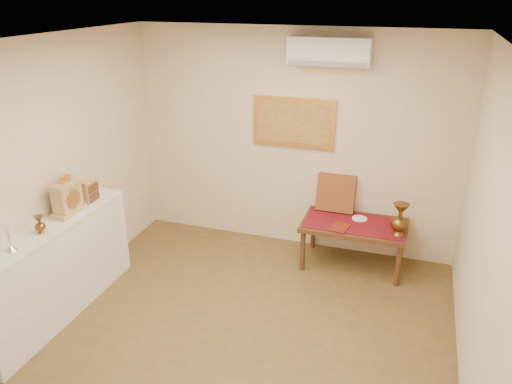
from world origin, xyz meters
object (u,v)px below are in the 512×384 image
at_px(mantel_clock, 67,198).
at_px(wooden_chest, 87,190).
at_px(brass_urn_tall, 400,216).
at_px(low_table, 354,228).
at_px(display_ledge, 56,271).

relative_size(mantel_clock, wooden_chest, 1.68).
distance_m(brass_urn_tall, mantel_clock, 3.49).
bearing_deg(wooden_chest, brass_urn_tall, 19.15).
bearing_deg(wooden_chest, mantel_clock, -88.59).
bearing_deg(low_table, wooden_chest, -155.11).
height_order(brass_urn_tall, wooden_chest, wooden_chest).
distance_m(mantel_clock, wooden_chest, 0.33).
bearing_deg(low_table, brass_urn_tall, -15.72).
bearing_deg(brass_urn_tall, wooden_chest, -160.85).
bearing_deg(brass_urn_tall, display_ledge, -151.25).
bearing_deg(wooden_chest, low_table, 24.89).
xyz_separation_m(brass_urn_tall, wooden_chest, (-3.17, -1.10, 0.32)).
bearing_deg(mantel_clock, brass_urn_tall, 24.32).
distance_m(brass_urn_tall, low_table, 0.60).
relative_size(display_ledge, wooden_chest, 8.28).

